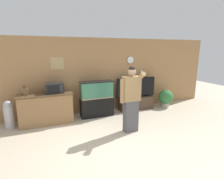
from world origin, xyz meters
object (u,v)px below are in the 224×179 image
Objects in this scene: aquarium_on_stand at (97,99)px; tv_on_stand at (136,100)px; potted_plant at (166,98)px; trash_bin at (9,114)px; microwave at (55,88)px; person_standing at (131,98)px; knife_block at (25,92)px; counter_island at (47,109)px.

tv_on_stand is at bearing 5.10° from aquarium_on_stand.
potted_plant is at bearing -6.47° from tv_on_stand.
microwave is at bearing -0.70° from trash_bin.
person_standing is at bearing -69.76° from aquarium_on_stand.
trash_bin is at bearing 175.13° from knife_block.
person_standing is at bearing -123.65° from tv_on_stand.
tv_on_stand is 2.34× the size of potted_plant.
person_standing reaches higher than microwave.
counter_island is 0.86× the size of person_standing.
microwave is at bearing 141.88° from person_standing.
potted_plant is (2.29, 1.42, -0.57)m from person_standing.
microwave is at bearing 1.79° from knife_block.
potted_plant is at bearing 31.75° from person_standing.
trash_bin is (-4.15, -0.11, 0.06)m from tv_on_stand.
tv_on_stand is (1.56, 0.14, -0.24)m from aquarium_on_stand.
person_standing is (0.52, -1.42, 0.33)m from aquarium_on_stand.
microwave is 2.34m from person_standing.
knife_block is 3.74m from tv_on_stand.
person_standing is (2.64, -1.42, -0.11)m from knife_block.
knife_block is (-0.80, -0.03, -0.04)m from microwave.
knife_block is 2.16m from aquarium_on_stand.
aquarium_on_stand is at bearing -174.90° from tv_on_stand.
trash_bin is at bearing 176.95° from counter_island.
person_standing reaches higher than tv_on_stand.
knife_block is 4.98m from potted_plant.
microwave reaches higher than trash_bin.
microwave is 0.80m from knife_block.
potted_plant is at bearing -0.29° from microwave.
person_standing is at bearing -38.12° from microwave.
trash_bin is (-0.48, 0.04, -0.62)m from knife_block.
knife_block is 0.38× the size of trash_bin.
counter_island is 1.01m from trash_bin.
aquarium_on_stand is (2.11, 0.01, -0.44)m from knife_block.
tv_on_stand reaches higher than aquarium_on_stand.
knife_block is at bearing -179.95° from potted_plant.
microwave reaches higher than aquarium_on_stand.
counter_island reaches higher than trash_bin.
counter_island is at bearing -179.30° from aquarium_on_stand.
counter_island is 0.99× the size of tv_on_stand.
knife_block is at bearing -177.72° from tv_on_stand.
tv_on_stand is at bearing 2.89° from counter_island.
aquarium_on_stand is 0.76× the size of tv_on_stand.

